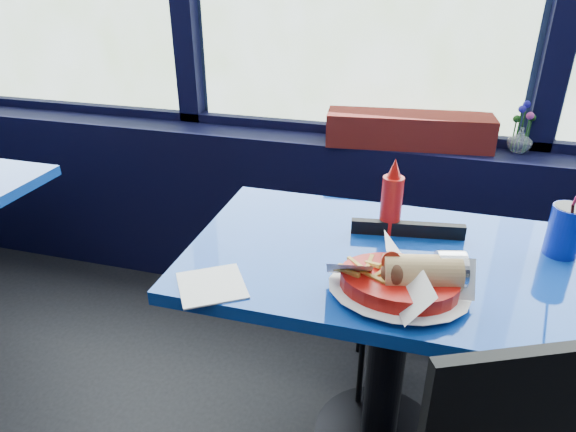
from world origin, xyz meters
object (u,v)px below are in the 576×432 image
Objects in this scene: food_basket at (402,281)px; planter_box at (409,130)px; chair_near_back at (404,296)px; soda_cup at (565,230)px; ketchup_bottle at (392,200)px; near_table at (392,308)px; flower_vase at (521,137)px.

planter_box is at bearing 104.61° from food_basket.
soda_cup is at bearing 159.42° from chair_near_back.
ketchup_bottle is (-0.07, -0.09, 0.40)m from chair_near_back.
near_table is 0.90m from planter_box.
ketchup_bottle is at bearing 179.91° from soda_cup.
food_basket is at bearing -93.09° from planter_box.
chair_near_back is at bearing 51.50° from ketchup_bottle.
food_basket is (0.06, -1.03, -0.08)m from planter_box.
flower_vase is (0.37, 0.65, 0.41)m from chair_near_back.
ketchup_bottle reaches higher than planter_box.
near_table is 1.77× the size of planter_box.
near_table is at bearing -161.92° from soda_cup.
planter_box is 2.16× the size of soda_cup.
soda_cup is at bearing 49.15° from food_basket.
near_table is 0.53m from soda_cup.
ketchup_bottle is (-0.00, -0.70, -0.01)m from planter_box.
ketchup_bottle reaches higher than food_basket.
chair_near_back is 2.29× the size of food_basket.
ketchup_bottle is (-0.06, 0.33, 0.06)m from food_basket.
flower_vase reaches higher than food_basket.
near_table is at bearing -93.80° from planter_box.
soda_cup reaches higher than flower_vase.
food_basket is 0.54m from soda_cup.
flower_vase is at bearing -128.09° from chair_near_back.
soda_cup is at bearing 18.08° from near_table.
ketchup_bottle is 0.77× the size of soda_cup.
chair_near_back is 0.56m from soda_cup.
food_basket is at bearing 80.67° from chair_near_back.
chair_near_back reaches higher than near_table.
planter_box is 1.03m from food_basket.
ketchup_bottle reaches higher than near_table.
planter_box is at bearing 92.76° from near_table.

